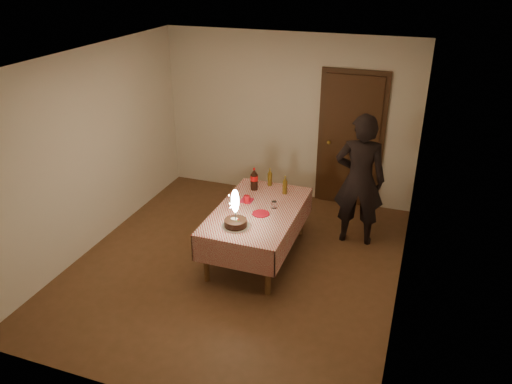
% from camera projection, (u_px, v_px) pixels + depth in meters
% --- Properties ---
extents(ground, '(4.00, 4.50, 0.01)m').
position_uv_depth(ground, '(236.00, 264.00, 6.42)').
color(ground, brown).
rests_on(ground, ground).
extents(room_shell, '(4.04, 4.54, 2.62)m').
position_uv_depth(room_shell, '(239.00, 141.00, 5.76)').
color(room_shell, beige).
rests_on(room_shell, ground).
extents(dining_table, '(1.02, 1.72, 0.68)m').
position_uv_depth(dining_table, '(257.00, 216.00, 6.36)').
color(dining_table, brown).
rests_on(dining_table, ground).
extents(birthday_cake, '(0.34, 0.34, 0.48)m').
position_uv_depth(birthday_cake, '(235.00, 217.00, 5.88)').
color(birthday_cake, white).
rests_on(birthday_cake, dining_table).
extents(red_plate, '(0.22, 0.22, 0.01)m').
position_uv_depth(red_plate, '(261.00, 214.00, 6.21)').
color(red_plate, red).
rests_on(red_plate, dining_table).
extents(red_cup, '(0.08, 0.08, 0.10)m').
position_uv_depth(red_cup, '(247.00, 199.00, 6.47)').
color(red_cup, red).
rests_on(red_cup, dining_table).
extents(clear_cup, '(0.07, 0.07, 0.09)m').
position_uv_depth(clear_cup, '(274.00, 205.00, 6.34)').
color(clear_cup, white).
rests_on(clear_cup, dining_table).
extents(napkin_stack, '(0.15, 0.15, 0.02)m').
position_uv_depth(napkin_stack, '(247.00, 200.00, 6.53)').
color(napkin_stack, '#B7142E').
rests_on(napkin_stack, dining_table).
extents(cola_bottle, '(0.10, 0.10, 0.32)m').
position_uv_depth(cola_bottle, '(254.00, 179.00, 6.80)').
color(cola_bottle, black).
rests_on(cola_bottle, dining_table).
extents(amber_bottle_left, '(0.06, 0.06, 0.25)m').
position_uv_depth(amber_bottle_left, '(270.00, 177.00, 6.94)').
color(amber_bottle_left, '#583E0F').
rests_on(amber_bottle_left, dining_table).
extents(amber_bottle_right, '(0.06, 0.06, 0.25)m').
position_uv_depth(amber_bottle_right, '(285.00, 185.00, 6.69)').
color(amber_bottle_right, '#583E0F').
rests_on(amber_bottle_right, dining_table).
extents(photographer, '(0.71, 0.50, 1.82)m').
position_uv_depth(photographer, '(360.00, 180.00, 6.57)').
color(photographer, black).
rests_on(photographer, ground).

